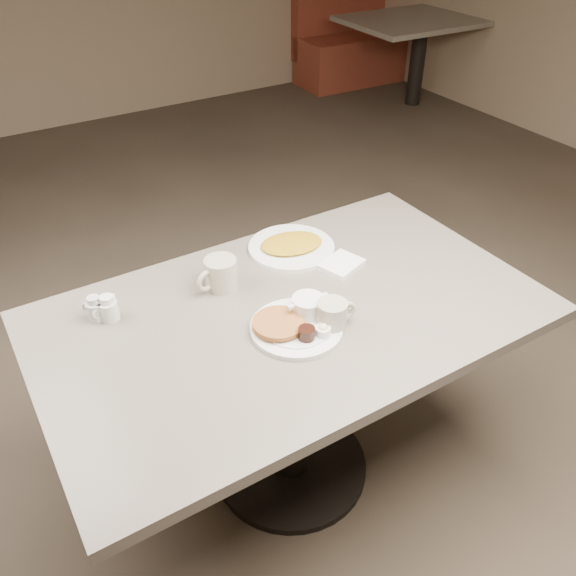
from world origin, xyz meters
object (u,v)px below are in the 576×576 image
diner_table (291,352)px  coffee_mug_near (333,315)px  hash_plate (291,246)px  booth_back_right (365,38)px  main_plate (296,322)px  creamer_left (108,309)px  creamer_right (95,309)px  coffee_mug_far (220,274)px

diner_table → coffee_mug_near: coffee_mug_near is taller
hash_plate → booth_back_right: bearing=48.7°
main_plate → creamer_left: bearing=143.9°
creamer_left → hash_plate: creamer_left is taller
diner_table → booth_back_right: booth_back_right is taller
main_plate → creamer_right: creamer_right is taller
diner_table → creamer_right: (-0.51, 0.27, 0.21)m
coffee_mug_near → creamer_left: coffee_mug_near is taller
diner_table → coffee_mug_far: (-0.13, 0.22, 0.22)m
coffee_mug_far → booth_back_right: 4.76m
coffee_mug_far → creamer_left: (-0.35, 0.03, -0.01)m
creamer_right → hash_plate: creamer_right is taller
booth_back_right → diner_table: bearing=-130.6°
coffee_mug_far → hash_plate: (0.31, 0.07, -0.04)m
creamer_left → creamer_right: size_ratio=1.06×
booth_back_right → coffee_mug_near: bearing=-129.1°
coffee_mug_near → coffee_mug_far: coffee_mug_far is taller
creamer_right → booth_back_right: bearing=42.9°
coffee_mug_near → creamer_left: size_ratio=1.49×
diner_table → hash_plate: 0.39m
diner_table → main_plate: main_plate is taller
main_plate → diner_table: bearing=67.8°
diner_table → creamer_left: creamer_left is taller
coffee_mug_far → creamer_right: (-0.38, 0.05, -0.01)m
diner_table → coffee_mug_far: bearing=120.2°
diner_table → main_plate: 0.21m
coffee_mug_near → hash_plate: 0.44m
coffee_mug_near → creamer_left: 0.66m
coffee_mug_near → hash_plate: size_ratio=0.36×
main_plate → creamer_right: bearing=144.3°
coffee_mug_near → hash_plate: bearing=73.7°
diner_table → main_plate: bearing=-112.2°
coffee_mug_far → main_plate: bearing=-72.2°
diner_table → booth_back_right: (3.14, 3.66, -0.17)m
creamer_left → coffee_mug_near: bearing=-35.3°
main_plate → coffee_mug_far: bearing=107.8°
creamer_left → main_plate: bearing=-36.1°
creamer_right → main_plate: bearing=-35.7°
creamer_right → booth_back_right: booth_back_right is taller
main_plate → hash_plate: bearing=60.0°
creamer_left → coffee_mug_far: bearing=-4.6°
hash_plate → booth_back_right: (2.96, 3.37, -0.35)m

